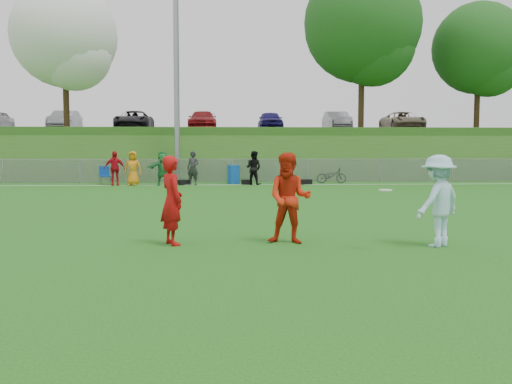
{
  "coord_description": "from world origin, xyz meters",
  "views": [
    {
      "loc": [
        -0.53,
        -10.46,
        1.91
      ],
      "look_at": [
        0.11,
        0.5,
        1.04
      ],
      "focal_mm": 40.0,
      "sensor_mm": 36.0,
      "label": 1
    }
  ],
  "objects": [
    {
      "name": "bicycle",
      "position": [
        5.14,
        19.0,
        0.4
      ],
      "size": [
        1.56,
        0.61,
        0.81
      ],
      "primitive_type": "imported",
      "rotation": [
        0.0,
        0.0,
        1.52
      ],
      "color": "#29292B",
      "rests_on": "ground"
    },
    {
      "name": "berm",
      "position": [
        0.0,
        31.0,
        1.5
      ],
      "size": [
        120.0,
        18.0,
        3.0
      ],
      "primitive_type": "cube",
      "color": "#265919",
      "rests_on": "ground"
    },
    {
      "name": "tree_green_near",
      "position": [
        8.16,
        24.42,
        9.03
      ],
      "size": [
        7.14,
        7.14,
        9.95
      ],
      "color": "black",
      "rests_on": "berm"
    },
    {
      "name": "spectator_row",
      "position": [
        -3.04,
        18.0,
        0.85
      ],
      "size": [
        7.93,
        0.96,
        1.69
      ],
      "color": "red",
      "rests_on": "ground"
    },
    {
      "name": "tree_green_far",
      "position": [
        16.16,
        25.92,
        7.96
      ],
      "size": [
        5.88,
        5.88,
        8.19
      ],
      "color": "black",
      "rests_on": "berm"
    },
    {
      "name": "ground",
      "position": [
        0.0,
        0.0,
        0.0
      ],
      "size": [
        120.0,
        120.0,
        0.0
      ],
      "primitive_type": "plane",
      "color": "#125913",
      "rests_on": "ground"
    },
    {
      "name": "frisbee",
      "position": [
        2.43,
        -0.27,
        1.12
      ],
      "size": [
        0.24,
        0.24,
        0.02
      ],
      "color": "white",
      "rests_on": "ground"
    },
    {
      "name": "camp_chair",
      "position": [
        -6.5,
        18.82,
        0.27
      ],
      "size": [
        0.68,
        0.68,
        0.93
      ],
      "rotation": [
        0.0,
        0.0,
        0.4
      ],
      "color": "#0E3F99",
      "rests_on": "ground"
    },
    {
      "name": "gear_bags",
      "position": [
        1.13,
        18.1,
        0.13
      ],
      "size": [
        6.78,
        0.55,
        0.26
      ],
      "color": "black",
      "rests_on": "ground"
    },
    {
      "name": "player_red_left",
      "position": [
        -1.52,
        0.63,
        0.87
      ],
      "size": [
        0.66,
        0.75,
        1.74
      ],
      "primitive_type": "imported",
      "rotation": [
        0.0,
        0.0,
        2.05
      ],
      "color": "#B40C0C",
      "rests_on": "ground"
    },
    {
      "name": "sideline_far",
      "position": [
        0.0,
        18.0,
        0.01
      ],
      "size": [
        60.0,
        0.1,
        0.01
      ],
      "primitive_type": "cube",
      "color": "white",
      "rests_on": "ground"
    },
    {
      "name": "player_blue",
      "position": [
        3.57,
        0.14,
        0.88
      ],
      "size": [
        1.31,
        1.18,
        1.76
      ],
      "primitive_type": "imported",
      "rotation": [
        0.0,
        0.0,
        3.75
      ],
      "color": "#AAD6EB",
      "rests_on": "ground"
    },
    {
      "name": "light_pole",
      "position": [
        -3.0,
        20.8,
        6.71
      ],
      "size": [
        1.2,
        0.4,
        12.15
      ],
      "color": "gray",
      "rests_on": "ground"
    },
    {
      "name": "car_row",
      "position": [
        -1.17,
        32.0,
        3.82
      ],
      "size": [
        32.04,
        5.18,
        1.44
      ],
      "color": "#B9B9BB",
      "rests_on": "parking_lot"
    },
    {
      "name": "recycling_bin",
      "position": [
        0.03,
        19.0,
        0.48
      ],
      "size": [
        0.74,
        0.74,
        0.96
      ],
      "primitive_type": "cylinder",
      "rotation": [
        0.0,
        0.0,
        -0.17
      ],
      "color": "#0F4AAD",
      "rests_on": "ground"
    },
    {
      "name": "fence",
      "position": [
        0.0,
        20.0,
        0.65
      ],
      "size": [
        58.0,
        0.06,
        1.3
      ],
      "color": "gray",
      "rests_on": "ground"
    },
    {
      "name": "parking_lot",
      "position": [
        0.0,
        33.0,
        3.05
      ],
      "size": [
        120.0,
        12.0,
        0.1
      ],
      "primitive_type": "cube",
      "color": "black",
      "rests_on": "berm"
    },
    {
      "name": "player_red_center",
      "position": [
        0.78,
        0.64,
        0.9
      ],
      "size": [
        1.01,
        0.87,
        1.79
      ],
      "primitive_type": "imported",
      "rotation": [
        0.0,
        0.0,
        -0.25
      ],
      "color": "red",
      "rests_on": "ground"
    },
    {
      "name": "tree_white_flowering",
      "position": [
        -9.84,
        24.92,
        8.32
      ],
      "size": [
        6.3,
        6.3,
        8.78
      ],
      "color": "black",
      "rests_on": "berm"
    }
  ]
}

